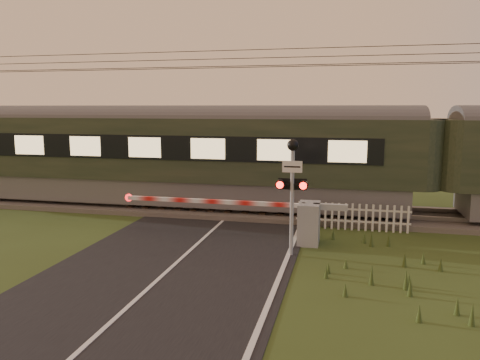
% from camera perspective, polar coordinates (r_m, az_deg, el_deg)
% --- Properties ---
extents(ground, '(160.00, 160.00, 0.00)m').
position_cam_1_polar(ground, '(12.30, -8.00, -10.28)').
color(ground, '#334219').
rests_on(ground, ground).
extents(road, '(6.00, 140.00, 0.03)m').
position_cam_1_polar(road, '(12.09, -8.32, -10.59)').
color(road, black).
rests_on(road, ground).
extents(track_bed, '(140.00, 3.40, 0.39)m').
position_cam_1_polar(track_bed, '(18.27, -0.72, -3.61)').
color(track_bed, '#47423D').
rests_on(track_bed, ground).
extents(overhead_wires, '(120.00, 0.62, 0.62)m').
position_cam_1_polar(overhead_wires, '(17.92, -0.76, 14.35)').
color(overhead_wires, black).
rests_on(overhead_wires, ground).
extents(train, '(40.33, 2.78, 3.75)m').
position_cam_1_polar(train, '(17.70, 22.87, 2.16)').
color(train, slate).
rests_on(train, ground).
extents(boom_gate, '(7.02, 0.94, 1.26)m').
position_cam_1_polar(boom_gate, '(14.08, 7.21, -4.89)').
color(boom_gate, gray).
rests_on(boom_gate, ground).
extents(crossing_signal, '(0.81, 0.34, 3.18)m').
position_cam_1_polar(crossing_signal, '(12.54, 6.40, 0.43)').
color(crossing_signal, gray).
rests_on(crossing_signal, ground).
extents(picket_fence, '(3.71, 0.07, 0.89)m').
position_cam_1_polar(picket_fence, '(15.85, 13.53, -4.38)').
color(picket_fence, silver).
rests_on(picket_fence, ground).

